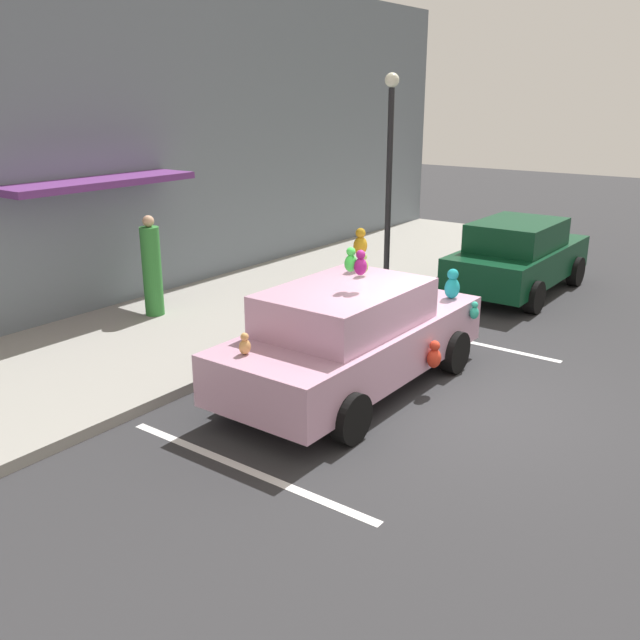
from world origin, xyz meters
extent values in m
plane|color=#2D2D30|center=(0.00, 0.00, 0.00)|extent=(60.00, 60.00, 0.00)
cube|color=gray|center=(0.00, 5.00, 0.07)|extent=(24.00, 4.00, 0.15)
cube|color=slate|center=(0.00, 7.15, 3.20)|extent=(24.00, 0.30, 6.40)
cube|color=#622D72|center=(-0.52, 6.60, 2.55)|extent=(3.60, 1.10, 0.12)
cube|color=silver|center=(2.39, 1.00, 0.00)|extent=(0.12, 3.60, 0.01)
cube|color=silver|center=(-2.99, 1.00, 0.00)|extent=(0.12, 3.60, 0.01)
cube|color=#C493AF|center=(-0.37, 1.28, 0.64)|extent=(4.49, 1.77, 0.68)
cube|color=#C493AF|center=(-0.59, 1.28, 1.26)|extent=(2.33, 1.56, 0.56)
cylinder|color=black|center=(1.03, 2.16, 0.32)|extent=(0.64, 0.22, 0.64)
cylinder|color=black|center=(1.03, 0.39, 0.32)|extent=(0.64, 0.22, 0.64)
cylinder|color=black|center=(-1.76, 2.16, 0.32)|extent=(0.64, 0.22, 0.64)
cylinder|color=black|center=(-1.76, 0.39, 0.32)|extent=(0.64, 0.22, 0.64)
ellipsoid|color=#921869|center=(-0.65, 1.02, 1.87)|extent=(0.19, 0.16, 0.23)
sphere|color=#921869|center=(-0.65, 1.02, 2.03)|extent=(0.12, 0.12, 0.12)
ellipsoid|color=red|center=(0.17, 0.30, 0.50)|extent=(0.23, 0.19, 0.27)
sphere|color=red|center=(0.17, 0.30, 0.69)|extent=(0.15, 0.15, 0.15)
ellipsoid|color=teal|center=(1.52, 0.73, 1.15)|extent=(0.27, 0.22, 0.32)
sphere|color=teal|center=(1.52, 0.73, 1.37)|extent=(0.17, 0.17, 0.17)
ellipsoid|color=tan|center=(-2.20, 1.66, 1.08)|extent=(0.16, 0.13, 0.19)
sphere|color=tan|center=(-2.20, 1.66, 1.21)|extent=(0.10, 0.10, 0.10)
ellipsoid|color=#7CA445|center=(0.04, 1.42, 1.68)|extent=(0.17, 0.14, 0.20)
sphere|color=#7CA445|center=(0.04, 1.42, 1.82)|extent=(0.11, 0.11, 0.11)
ellipsoid|color=teal|center=(1.50, 0.33, 0.82)|extent=(0.16, 0.13, 0.19)
sphere|color=teal|center=(1.50, 0.33, 0.96)|extent=(0.10, 0.10, 0.10)
ellipsoid|color=#77B13A|center=(-1.49, 0.63, 1.08)|extent=(0.16, 0.13, 0.19)
sphere|color=#77B13A|center=(-1.49, 0.63, 1.21)|extent=(0.10, 0.10, 0.10)
ellipsoid|color=#30A95B|center=(-1.47, 0.79, 1.14)|extent=(0.27, 0.22, 0.32)
sphere|color=#30A95B|center=(-1.47, 0.79, 1.36)|extent=(0.17, 0.17, 0.17)
ellipsoid|color=#9C7013|center=(0.34, 1.67, 1.90)|extent=(0.23, 0.19, 0.27)
sphere|color=#9C7013|center=(0.34, 1.67, 2.09)|extent=(0.15, 0.15, 0.15)
ellipsoid|color=#3ED547|center=(-0.69, 1.14, 1.91)|extent=(0.19, 0.16, 0.22)
sphere|color=#3ED547|center=(-0.69, 1.14, 2.06)|extent=(0.12, 0.12, 0.12)
ellipsoid|color=green|center=(-1.61, 1.90, 1.08)|extent=(0.15, 0.13, 0.18)
sphere|color=green|center=(-1.61, 1.90, 1.20)|extent=(0.10, 0.10, 0.10)
cube|color=#0A381E|center=(5.89, 1.32, 0.64)|extent=(4.07, 1.67, 0.68)
cube|color=#0A381E|center=(5.69, 1.32, 1.26)|extent=(2.11, 1.47, 0.56)
cylinder|color=black|center=(7.16, 2.16, 0.32)|extent=(0.64, 0.22, 0.64)
cylinder|color=black|center=(7.16, 0.49, 0.32)|extent=(0.64, 0.22, 0.64)
cylinder|color=black|center=(4.63, 2.16, 0.32)|extent=(0.64, 0.22, 0.64)
cylinder|color=black|center=(4.63, 0.49, 0.32)|extent=(0.64, 0.22, 0.64)
ellipsoid|color=beige|center=(0.80, 3.65, 0.35)|extent=(0.33, 0.27, 0.41)
sphere|color=beige|center=(0.80, 3.65, 0.65)|extent=(0.23, 0.23, 0.23)
sphere|color=beige|center=(0.72, 3.65, 0.73)|extent=(0.10, 0.10, 0.10)
sphere|color=beige|center=(0.89, 3.65, 0.73)|extent=(0.10, 0.10, 0.10)
cylinder|color=black|center=(4.16, 3.50, 2.14)|extent=(0.12, 0.12, 3.98)
sphere|color=#EAEACC|center=(4.16, 3.50, 4.27)|extent=(0.28, 0.28, 0.28)
cylinder|color=#317E35|center=(-0.04, 5.89, 0.96)|extent=(0.34, 0.34, 1.62)
sphere|color=tan|center=(-0.04, 5.89, 1.87)|extent=(0.21, 0.21, 0.21)
camera|label=1|loc=(-8.01, -3.78, 4.00)|focal=38.92mm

